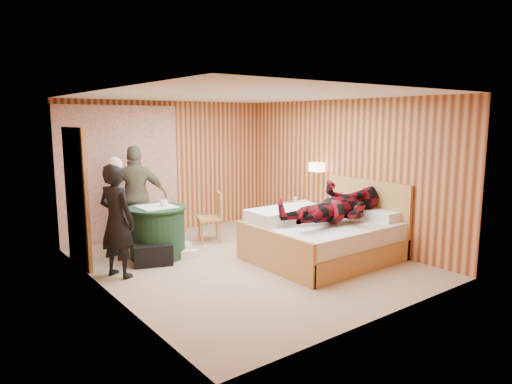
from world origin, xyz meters
TOP-DOWN VIEW (x-y plane):
  - floor at (0.00, 0.00)m, footprint 4.20×5.00m
  - ceiling at (0.00, 0.00)m, footprint 4.20×5.00m
  - wall_back at (0.00, 2.50)m, footprint 4.20×0.02m
  - wall_left at (-2.10, 0.00)m, footprint 0.02×5.00m
  - wall_right at (2.10, 0.00)m, footprint 0.02×5.00m
  - curtain at (-1.00, 2.43)m, footprint 2.20×0.08m
  - doorway at (-2.06, 1.40)m, footprint 0.06×0.90m
  - wall_lamp at (1.92, 0.45)m, footprint 0.26×0.24m
  - bed at (1.12, -0.57)m, footprint 2.16×1.70m
  - nightstand at (1.88, 0.84)m, footprint 0.45×0.61m
  - round_table at (-0.95, 1.06)m, footprint 0.92×0.92m
  - chair_far at (-0.95, 1.78)m, footprint 0.46×0.46m
  - chair_near at (0.24, 1.29)m, footprint 0.52×0.52m
  - duffel_bag at (-1.19, 0.72)m, footprint 0.63×0.47m
  - sneaker_left at (-0.60, 0.70)m, footprint 0.31×0.22m
  - sneaker_right at (-0.51, 1.10)m, footprint 0.32×0.16m
  - woman_standing at (-1.78, 0.55)m, footprint 0.58×0.68m
  - man_at_table at (-0.95, 1.83)m, footprint 1.09×0.77m
  - man_on_bed at (1.15, -0.80)m, footprint 0.86×0.67m
  - book_lower at (1.88, 0.79)m, footprint 0.20×0.25m
  - book_upper at (1.88, 0.79)m, footprint 0.17×0.23m
  - cup_nightstand at (1.88, 0.97)m, footprint 0.13×0.13m
  - cup_table at (-0.85, 1.01)m, footprint 0.12×0.12m

SIDE VIEW (x-z plane):
  - floor at x=0.00m, z-range -0.01..0.01m
  - sneaker_left at x=-0.60m, z-range 0.00..0.13m
  - sneaker_right at x=-0.51m, z-range 0.00..0.14m
  - duffel_bag at x=-1.19m, z-range 0.00..0.32m
  - nightstand at x=1.88m, z-range 0.01..0.60m
  - bed at x=1.12m, z-range -0.25..0.92m
  - round_table at x=-0.95m, z-range 0.00..0.82m
  - chair_near at x=0.24m, z-range 0.07..0.96m
  - chair_far at x=-0.95m, z-range 0.07..1.00m
  - book_lower at x=1.88m, z-range 0.59..0.61m
  - book_upper at x=1.88m, z-range 0.61..0.63m
  - cup_nightstand at x=1.88m, z-range 0.59..0.68m
  - woman_standing at x=-1.78m, z-range 0.00..1.58m
  - man_at_table at x=-0.95m, z-range 0.00..1.72m
  - cup_table at x=-0.85m, z-range 0.82..0.91m
  - man_on_bed at x=1.15m, z-range 0.13..1.90m
  - doorway at x=-2.06m, z-range 0.00..2.05m
  - curtain at x=-1.00m, z-range 0.00..2.40m
  - wall_back at x=0.00m, z-range 0.00..2.50m
  - wall_left at x=-2.10m, z-range 0.00..2.50m
  - wall_right at x=2.10m, z-range 0.00..2.50m
  - wall_lamp at x=1.92m, z-range 1.22..1.38m
  - ceiling at x=0.00m, z-range 2.50..2.50m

